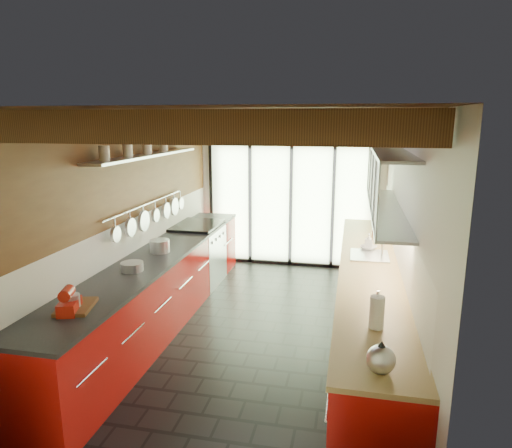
# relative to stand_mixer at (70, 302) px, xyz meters

# --- Properties ---
(ground) EXTENTS (5.50, 5.50, 0.00)m
(ground) POSITION_rel_stand_mixer_xyz_m (1.27, 1.84, -1.01)
(ground) COLOR black
(ground) RESTS_ON ground
(room_shell) EXTENTS (5.50, 5.50, 5.50)m
(room_shell) POSITION_rel_stand_mixer_xyz_m (1.27, 1.84, 0.64)
(room_shell) COLOR silver
(room_shell) RESTS_ON ground
(ceiling_beams) EXTENTS (3.14, 5.06, 4.90)m
(ceiling_beams) POSITION_rel_stand_mixer_xyz_m (1.27, 2.21, 1.45)
(ceiling_beams) COLOR #593316
(ceiling_beams) RESTS_ON ground
(glass_door) EXTENTS (2.95, 0.10, 2.90)m
(glass_door) POSITION_rel_stand_mixer_xyz_m (1.27, 4.53, 0.65)
(glass_door) COLOR #C6EAAD
(glass_door) RESTS_ON ground
(left_counter) EXTENTS (0.68, 5.00, 0.92)m
(left_counter) POSITION_rel_stand_mixer_xyz_m (-0.01, 1.84, -0.55)
(left_counter) COLOR #AA100B
(left_counter) RESTS_ON ground
(range_stove) EXTENTS (0.66, 0.90, 0.97)m
(range_stove) POSITION_rel_stand_mixer_xyz_m (-0.01, 3.29, -0.54)
(range_stove) COLOR silver
(range_stove) RESTS_ON ground
(right_counter) EXTENTS (0.68, 5.00, 0.92)m
(right_counter) POSITION_rel_stand_mixer_xyz_m (2.54, 1.84, -0.55)
(right_counter) COLOR #AA100B
(right_counter) RESTS_ON ground
(sink_assembly) EXTENTS (0.45, 0.52, 0.43)m
(sink_assembly) POSITION_rel_stand_mixer_xyz_m (2.56, 2.24, -0.05)
(sink_assembly) COLOR silver
(sink_assembly) RESTS_ON right_counter
(upper_cabinets_right) EXTENTS (0.34, 3.00, 3.00)m
(upper_cabinets_right) POSITION_rel_stand_mixer_xyz_m (2.70, 2.14, 0.84)
(upper_cabinets_right) COLOR silver
(upper_cabinets_right) RESTS_ON ground
(left_wall_fixtures) EXTENTS (0.28, 2.60, 0.96)m
(left_wall_fixtures) POSITION_rel_stand_mixer_xyz_m (-0.20, 2.13, 0.77)
(left_wall_fixtures) COLOR silver
(left_wall_fixtures) RESTS_ON ground
(stand_mixer) EXTENTS (0.22, 0.29, 0.23)m
(stand_mixer) POSITION_rel_stand_mixer_xyz_m (0.00, 0.00, 0.00)
(stand_mixer) COLOR red
(stand_mixer) RESTS_ON left_counter
(pot_large) EXTENTS (0.28, 0.28, 0.16)m
(pot_large) POSITION_rel_stand_mixer_xyz_m (0.00, 1.87, -0.01)
(pot_large) COLOR silver
(pot_large) RESTS_ON left_counter
(pot_small) EXTENTS (0.26, 0.26, 0.09)m
(pot_small) POSITION_rel_stand_mixer_xyz_m (0.00, 1.13, -0.04)
(pot_small) COLOR silver
(pot_small) RESTS_ON left_counter
(cutting_board) EXTENTS (0.36, 0.44, 0.03)m
(cutting_board) POSITION_rel_stand_mixer_xyz_m (0.00, 0.08, -0.08)
(cutting_board) COLOR brown
(cutting_board) RESTS_ON left_counter
(kettle) EXTENTS (0.21, 0.25, 0.23)m
(kettle) POSITION_rel_stand_mixer_xyz_m (2.54, -0.41, 0.01)
(kettle) COLOR silver
(kettle) RESTS_ON right_counter
(paper_towel) EXTENTS (0.15, 0.15, 0.31)m
(paper_towel) POSITION_rel_stand_mixer_xyz_m (2.54, 0.23, 0.04)
(paper_towel) COLOR white
(paper_towel) RESTS_ON right_counter
(soap_bottle) EXTENTS (0.10, 0.10, 0.21)m
(soap_bottle) POSITION_rel_stand_mixer_xyz_m (2.54, 2.53, 0.01)
(soap_bottle) COLOR silver
(soap_bottle) RESTS_ON right_counter
(bowl) EXTENTS (0.27, 0.27, 0.05)m
(bowl) POSITION_rel_stand_mixer_xyz_m (2.54, 2.52, -0.07)
(bowl) COLOR silver
(bowl) RESTS_ON right_counter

